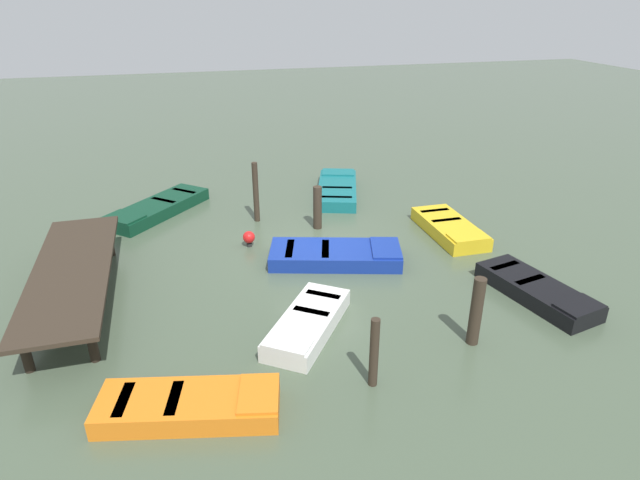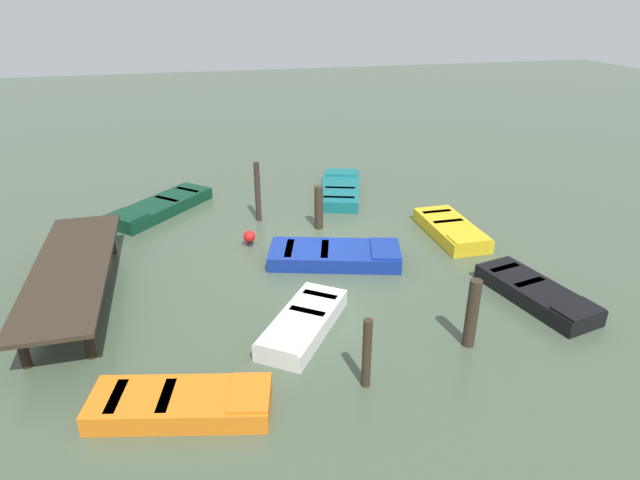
# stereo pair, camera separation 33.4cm
# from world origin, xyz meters

# --- Properties ---
(ground_plane) EXTENTS (80.00, 80.00, 0.00)m
(ground_plane) POSITION_xyz_m (0.00, 0.00, 0.00)
(ground_plane) COLOR #475642
(dock_segment) EXTENTS (6.33, 1.86, 0.95)m
(dock_segment) POSITION_xyz_m (-1.25, 6.47, 0.85)
(dock_segment) COLOR #33281E
(dock_segment) RESTS_ON ground_plane
(rowboat_blue) EXTENTS (2.43, 3.90, 0.46)m
(rowboat_blue) POSITION_xyz_m (-0.77, -0.27, 0.22)
(rowboat_blue) COLOR navy
(rowboat_blue) RESTS_ON ground_plane
(rowboat_yellow) EXTENTS (3.01, 1.27, 0.46)m
(rowboat_yellow) POSITION_xyz_m (0.08, -4.21, 0.22)
(rowboat_yellow) COLOR gold
(rowboat_yellow) RESTS_ON ground_plane
(rowboat_dark_green) EXTENTS (3.74, 3.57, 0.46)m
(rowboat_dark_green) POSITION_xyz_m (4.21, 4.62, 0.22)
(rowboat_dark_green) COLOR #0C3823
(rowboat_dark_green) RESTS_ON ground_plane
(rowboat_white) EXTENTS (2.94, 2.52, 0.46)m
(rowboat_white) POSITION_xyz_m (-3.90, 1.33, 0.22)
(rowboat_white) COLOR silver
(rowboat_white) RESTS_ON ground_plane
(rowboat_teal) EXTENTS (3.90, 2.44, 0.46)m
(rowboat_teal) POSITION_xyz_m (4.45, -1.86, 0.22)
(rowboat_teal) COLOR #14666B
(rowboat_teal) RESTS_ON ground_plane
(rowboat_orange) EXTENTS (1.82, 3.40, 0.46)m
(rowboat_orange) POSITION_xyz_m (-5.87, 3.98, 0.22)
(rowboat_orange) COLOR orange
(rowboat_orange) RESTS_ON ground_plane
(rowboat_black) EXTENTS (3.28, 1.79, 0.46)m
(rowboat_black) POSITION_xyz_m (-3.97, -4.50, 0.22)
(rowboat_black) COLOR black
(rowboat_black) RESTS_ON ground_plane
(mooring_piling_mid_right) EXTENTS (0.18, 0.18, 1.49)m
(mooring_piling_mid_right) POSITION_xyz_m (-5.95, 0.54, 0.75)
(mooring_piling_mid_right) COLOR #33281E
(mooring_piling_mid_right) RESTS_ON ground_plane
(mooring_piling_near_left) EXTENTS (0.26, 0.26, 1.58)m
(mooring_piling_near_left) POSITION_xyz_m (-5.22, -2.02, 0.79)
(mooring_piling_near_left) COLOR #33281E
(mooring_piling_near_left) RESTS_ON ground_plane
(mooring_piling_near_right) EXTENTS (0.27, 0.27, 1.40)m
(mooring_piling_near_right) POSITION_xyz_m (1.64, -0.36, 0.70)
(mooring_piling_near_right) COLOR #33281E
(mooring_piling_near_right) RESTS_ON ground_plane
(mooring_piling_center) EXTENTS (0.19, 0.19, 2.00)m
(mooring_piling_center) POSITION_xyz_m (2.74, 1.43, 1.00)
(mooring_piling_center) COLOR #33281E
(mooring_piling_center) RESTS_ON ground_plane
(marker_buoy) EXTENTS (0.36, 0.36, 0.48)m
(marker_buoy) POSITION_xyz_m (0.85, 1.96, 0.29)
(marker_buoy) COLOR #262626
(marker_buoy) RESTS_ON ground_plane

